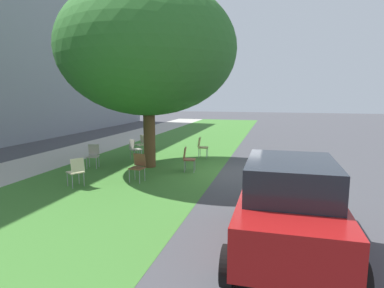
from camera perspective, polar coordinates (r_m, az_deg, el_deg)
name	(u,v)px	position (r m, az deg, el deg)	size (l,w,h in m)	color
ground	(225,172)	(11.67, 5.89, -4.92)	(80.00, 80.00, 0.00)	#424247
grass_verge	(142,167)	(12.54, -8.76, -4.01)	(48.00, 6.00, 0.01)	#3D752D
sidewalk_strip	(44,161)	(14.81, -24.62, -2.74)	(48.00, 2.80, 0.01)	#ADA89E
street_tree	(148,50)	(12.34, -7.80, 16.09)	(6.45, 6.45, 6.73)	brown
chair_0	(138,165)	(10.43, -9.47, -3.72)	(0.46, 0.46, 0.88)	brown
chair_1	(141,143)	(15.19, -8.91, 0.20)	(0.57, 0.57, 0.88)	beige
chair_2	(76,170)	(10.27, -19.70, -4.32)	(0.57, 0.57, 0.88)	beige
chair_3	(134,148)	(13.85, -10.13, -0.65)	(0.58, 0.58, 0.88)	#ADA393
chair_4	(188,157)	(11.57, -0.76, -2.36)	(0.48, 0.48, 0.88)	brown
chair_5	(93,154)	(12.74, -17.01, -1.72)	(0.51, 0.51, 0.88)	#ADA393
chair_6	(202,146)	(14.19, 1.71, -0.30)	(0.44, 0.45, 0.88)	olive
parked_car	(289,204)	(6.01, 16.71, -10.15)	(3.70, 1.92, 1.65)	maroon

